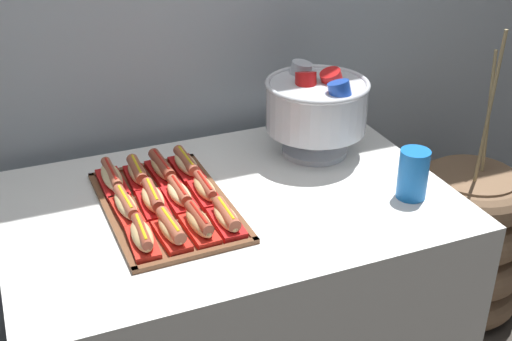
# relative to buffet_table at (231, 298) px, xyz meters

# --- Properties ---
(buffet_table) EXTENTS (1.25, 0.84, 0.75)m
(buffet_table) POSITION_rel_buffet_table_xyz_m (0.00, 0.00, 0.00)
(buffet_table) COLOR white
(buffet_table) RESTS_ON ground_plane
(floor_vase) EXTENTS (0.49, 0.49, 1.12)m
(floor_vase) POSITION_rel_buffet_table_xyz_m (0.97, 0.11, -0.12)
(floor_vase) COLOR brown
(floor_vase) RESTS_ON ground_plane
(serving_tray) EXTENTS (0.34, 0.53, 0.01)m
(serving_tray) POSITION_rel_buffet_table_xyz_m (-0.18, 0.02, 0.36)
(serving_tray) COLOR brown
(serving_tray) RESTS_ON buffet_table
(hot_dog_0) EXTENTS (0.07, 0.16, 0.06)m
(hot_dog_0) POSITION_rel_buffet_table_xyz_m (-0.28, -0.15, 0.39)
(hot_dog_0) COLOR red
(hot_dog_0) RESTS_ON serving_tray
(hot_dog_1) EXTENTS (0.07, 0.16, 0.06)m
(hot_dog_1) POSITION_rel_buffet_table_xyz_m (-0.21, -0.15, 0.39)
(hot_dog_1) COLOR red
(hot_dog_1) RESTS_ON serving_tray
(hot_dog_2) EXTENTS (0.07, 0.16, 0.06)m
(hot_dog_2) POSITION_rel_buffet_table_xyz_m (-0.13, -0.14, 0.39)
(hot_dog_2) COLOR red
(hot_dog_2) RESTS_ON serving_tray
(hot_dog_3) EXTENTS (0.06, 0.15, 0.06)m
(hot_dog_3) POSITION_rel_buffet_table_xyz_m (-0.06, -0.14, 0.39)
(hot_dog_3) COLOR red
(hot_dog_3) RESTS_ON serving_tray
(hot_dog_4) EXTENTS (0.07, 0.17, 0.06)m
(hot_dog_4) POSITION_rel_buffet_table_xyz_m (-0.29, 0.02, 0.39)
(hot_dog_4) COLOR red
(hot_dog_4) RESTS_ON serving_tray
(hot_dog_5) EXTENTS (0.07, 0.16, 0.06)m
(hot_dog_5) POSITION_rel_buffet_table_xyz_m (-0.21, 0.02, 0.39)
(hot_dog_5) COLOR #B21414
(hot_dog_5) RESTS_ON serving_tray
(hot_dog_6) EXTENTS (0.07, 0.16, 0.06)m
(hot_dog_6) POSITION_rel_buffet_table_xyz_m (-0.14, 0.02, 0.39)
(hot_dog_6) COLOR red
(hot_dog_6) RESTS_ON serving_tray
(hot_dog_7) EXTENTS (0.06, 0.16, 0.06)m
(hot_dog_7) POSITION_rel_buffet_table_xyz_m (-0.06, 0.02, 0.39)
(hot_dog_7) COLOR red
(hot_dog_7) RESTS_ON serving_tray
(hot_dog_8) EXTENTS (0.07, 0.18, 0.06)m
(hot_dog_8) POSITION_rel_buffet_table_xyz_m (-0.29, 0.18, 0.39)
(hot_dog_8) COLOR red
(hot_dog_8) RESTS_ON serving_tray
(hot_dog_9) EXTENTS (0.06, 0.16, 0.06)m
(hot_dog_9) POSITION_rel_buffet_table_xyz_m (-0.22, 0.18, 0.39)
(hot_dog_9) COLOR #B21414
(hot_dog_9) RESTS_ON serving_tray
(hot_dog_10) EXTENTS (0.07, 0.18, 0.06)m
(hot_dog_10) POSITION_rel_buffet_table_xyz_m (-0.14, 0.19, 0.39)
(hot_dog_10) COLOR #B21414
(hot_dog_10) RESTS_ON serving_tray
(hot_dog_11) EXTENTS (0.07, 0.17, 0.06)m
(hot_dog_11) POSITION_rel_buffet_table_xyz_m (-0.07, 0.19, 0.39)
(hot_dog_11) COLOR #B21414
(hot_dog_11) RESTS_ON serving_tray
(punch_bowl) EXTENTS (0.32, 0.32, 0.28)m
(punch_bowl) POSITION_rel_buffet_table_xyz_m (0.36, 0.17, 0.52)
(punch_bowl) COLOR silver
(punch_bowl) RESTS_ON buffet_table
(cup_stack) EXTENTS (0.08, 0.08, 0.15)m
(cup_stack) POSITION_rel_buffet_table_xyz_m (0.48, -0.18, 0.43)
(cup_stack) COLOR blue
(cup_stack) RESTS_ON buffet_table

